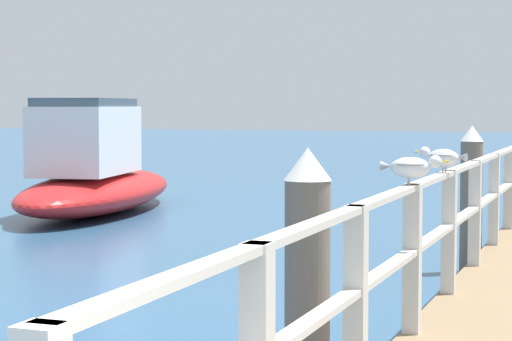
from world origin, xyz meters
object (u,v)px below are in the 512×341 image
dock_piling_near (307,300)px  boat_0 (94,175)px  seagull_foreground (411,166)px  dock_piling_far (471,199)px  seagull_background (442,157)px

dock_piling_near → boat_0: (-8.05, 11.56, -0.19)m
seagull_foreground → boat_0: size_ratio=0.07×
dock_piling_far → seagull_background: size_ratio=4.04×
dock_piling_near → seagull_foreground: dock_piling_near is taller
seagull_foreground → seagull_background: 1.39m
dock_piling_far → boat_0: boat_0 is taller
dock_piling_near → boat_0: size_ratio=0.26×
dock_piling_far → seagull_foreground: dock_piling_far is taller
dock_piling_near → boat_0: boat_0 is taller
dock_piling_near → seagull_foreground: size_ratio=3.96×
seagull_foreground → dock_piling_far: bearing=175.2°
boat_0 → dock_piling_near: bearing=114.0°
dock_piling_far → boat_0: bearing=150.5°
dock_piling_near → dock_piling_far: 7.01m
dock_piling_far → seagull_background: 4.48m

